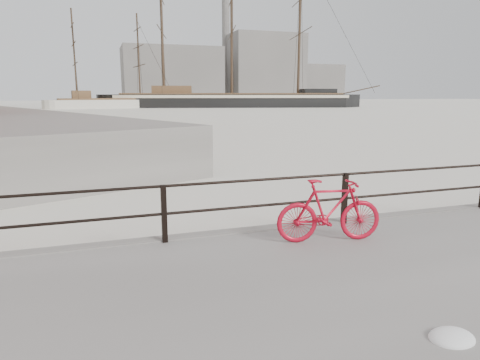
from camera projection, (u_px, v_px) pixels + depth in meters
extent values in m
plane|color=white|center=(338.00, 238.00, 8.62)|extent=(400.00, 400.00, 0.00)
imported|color=red|center=(329.00, 210.00, 7.27)|extent=(1.83, 0.59, 1.10)
ellipsoid|color=white|center=(453.00, 331.00, 4.42)|extent=(0.50, 0.39, 0.18)
cube|color=gray|center=(172.00, 75.00, 143.29)|extent=(32.00, 18.00, 18.00)
cube|color=gray|center=(264.00, 69.00, 158.12)|extent=(26.00, 20.00, 24.00)
cube|color=gray|center=(312.00, 83.00, 170.83)|extent=(20.00, 16.00, 14.00)
cylinder|color=gray|center=(226.00, 41.00, 156.80)|extent=(2.80, 2.80, 44.00)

